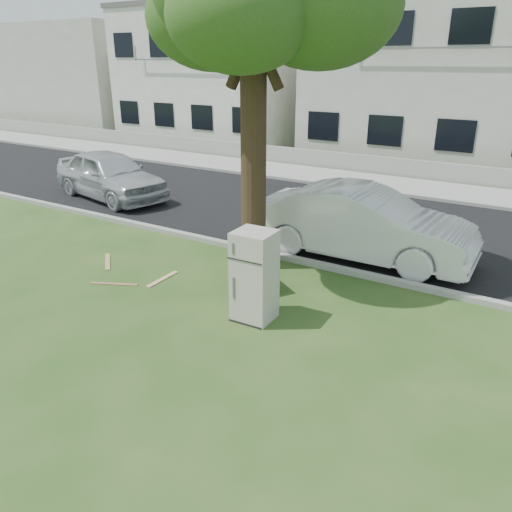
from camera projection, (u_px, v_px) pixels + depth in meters
The scene contains 16 objects.
ground at pixel (222, 300), 9.60m from camera, with size 120.00×120.00×0.00m, color #264819.
road at pixel (343, 220), 14.34m from camera, with size 120.00×7.00×0.01m, color black.
kerb_near at pixel (283, 259), 11.54m from camera, with size 120.00×0.18×0.12m, color gray.
kerb_far at pixel (383, 194), 17.15m from camera, with size 120.00×0.18×0.12m, color gray.
sidewalk at pixel (395, 185), 18.30m from camera, with size 120.00×2.80×0.01m, color gray.
low_wall at pixel (409, 168), 19.44m from camera, with size 120.00×0.15×0.70m, color gray.
townhouse_left at pixel (227, 74), 28.01m from camera, with size 10.20×8.16×7.04m.
townhouse_center at pixel (449, 73), 22.07m from camera, with size 11.22×8.16×7.44m.
filler_left at pixel (69, 76), 35.38m from camera, with size 16.00×9.00×6.40m, color beige.
fridge at pixel (254, 276), 8.62m from camera, with size 0.67×0.62×1.63m, color silver.
cabinet at pixel (252, 271), 9.97m from camera, with size 0.92×0.57×0.72m, color beige.
plank_a at pixel (114, 284), 10.24m from camera, with size 1.01×0.08×0.02m, color olive.
plank_b at pixel (108, 262), 11.36m from camera, with size 0.99×0.10×0.02m, color tan.
plank_c at pixel (163, 279), 10.46m from camera, with size 0.90×0.10×0.02m, color tan.
car_center at pixel (363, 224), 11.35m from camera, with size 1.74×4.99×1.64m, color silver.
car_left at pixel (110, 175), 16.35m from camera, with size 1.85×4.60×1.57m, color #B4B6BB.
Camera 1 is at (5.09, -6.98, 4.31)m, focal length 35.00 mm.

